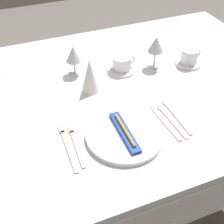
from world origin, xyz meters
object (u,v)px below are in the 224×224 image
(dinner_knife, at_px, (166,123))
(dinner_plate, at_px, (125,135))
(spoon_soup, at_px, (168,117))
(spoon_dessert, at_px, (173,112))
(napkin_folded, at_px, (90,75))
(wine_glass_right, at_px, (74,55))
(wine_glass_centre, at_px, (156,46))
(toothbrush_package, at_px, (125,132))
(coffee_cup_left, at_px, (190,56))
(fork_outer, at_px, (76,143))
(fork_inner, at_px, (67,145))
(coffee_cup_right, at_px, (122,63))

(dinner_knife, bearing_deg, dinner_plate, -178.01)
(spoon_soup, xyz_separation_m, spoon_dessert, (0.03, 0.02, 0.00))
(spoon_dessert, height_order, napkin_folded, napkin_folded)
(wine_glass_right, xyz_separation_m, napkin_folded, (0.03, -0.15, -0.02))
(wine_glass_centre, bearing_deg, napkin_folded, -168.69)
(toothbrush_package, xyz_separation_m, coffee_cup_left, (0.48, 0.33, 0.02))
(toothbrush_package, xyz_separation_m, wine_glass_right, (-0.05, 0.45, 0.07))
(fork_outer, bearing_deg, fork_inner, 177.68)
(coffee_cup_right, relative_size, wine_glass_right, 0.80)
(coffee_cup_left, xyz_separation_m, napkin_folded, (-0.50, -0.03, 0.03))
(toothbrush_package, distance_m, wine_glass_right, 0.46)
(wine_glass_right, bearing_deg, dinner_plate, -83.94)
(fork_outer, xyz_separation_m, napkin_folded, (0.15, 0.28, 0.07))
(dinner_plate, bearing_deg, napkin_folded, 94.25)
(coffee_cup_right, bearing_deg, wine_glass_right, 165.86)
(dinner_knife, bearing_deg, coffee_cup_left, 46.92)
(napkin_folded, bearing_deg, wine_glass_right, 99.82)
(spoon_dessert, bearing_deg, wine_glass_right, 124.47)
(spoon_soup, height_order, napkin_folded, napkin_folded)
(wine_glass_centre, distance_m, wine_glass_right, 0.37)
(toothbrush_package, distance_m, fork_inner, 0.21)
(dinner_knife, xyz_separation_m, napkin_folded, (-0.19, 0.30, 0.07))
(fork_outer, xyz_separation_m, wine_glass_right, (0.12, 0.42, 0.09))
(fork_outer, bearing_deg, dinner_plate, -10.49)
(dinner_plate, xyz_separation_m, napkin_folded, (-0.02, 0.31, 0.07))
(fork_inner, bearing_deg, spoon_soup, 0.02)
(fork_inner, distance_m, dinner_knife, 0.37)
(toothbrush_package, bearing_deg, coffee_cup_right, 68.11)
(coffee_cup_left, xyz_separation_m, wine_glass_centre, (-0.16, 0.04, 0.07))
(dinner_plate, distance_m, napkin_folded, 0.31)
(toothbrush_package, relative_size, dinner_knife, 1.00)
(fork_outer, bearing_deg, coffee_cup_right, 48.01)
(spoon_soup, relative_size, coffee_cup_right, 1.89)
(spoon_soup, distance_m, napkin_folded, 0.36)
(fork_outer, relative_size, spoon_soup, 1.02)
(coffee_cup_left, bearing_deg, fork_inner, -156.08)
(toothbrush_package, distance_m, coffee_cup_right, 0.43)
(dinner_knife, bearing_deg, fork_inner, 175.85)
(dinner_knife, xyz_separation_m, spoon_dessert, (0.06, 0.05, -0.00))
(dinner_plate, bearing_deg, spoon_dessert, 12.84)
(fork_outer, relative_size, napkin_folded, 1.41)
(fork_inner, distance_m, wine_glass_centre, 0.63)
(fork_outer, bearing_deg, spoon_dessert, 2.90)
(fork_outer, relative_size, wine_glass_right, 1.54)
(toothbrush_package, height_order, wine_glass_centre, wine_glass_centre)
(coffee_cup_left, distance_m, wine_glass_right, 0.54)
(spoon_dessert, relative_size, coffee_cup_left, 2.14)
(fork_inner, xyz_separation_m, coffee_cup_left, (0.68, 0.30, 0.04))
(fork_inner, height_order, dinner_knife, same)
(coffee_cup_right, bearing_deg, toothbrush_package, -111.89)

